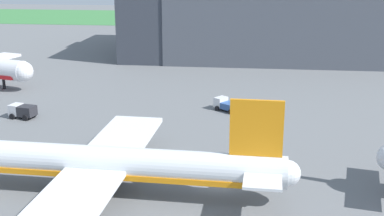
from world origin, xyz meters
TOP-DOWN VIEW (x-y plane):
  - ground_plane at (0.00, 0.00)m, footprint 440.00×440.00m
  - grass_field_strip at (0.00, 163.55)m, footprint 440.00×56.00m
  - maintenance_hangar at (17.83, 84.35)m, footprint 93.01×41.91m
  - airliner_near_left at (-13.28, -3.68)m, footprint 44.25×33.70m
  - stair_truck at (-32.80, 20.92)m, footprint 4.46×3.23m
  - pushback_tractor at (-0.57, 28.82)m, footprint 5.16×4.67m

SIDE VIEW (x-z plane):
  - ground_plane at x=0.00m, z-range 0.00..0.00m
  - grass_field_strip at x=0.00m, z-range 0.00..0.08m
  - pushback_tractor at x=-0.57m, z-range -0.01..2.04m
  - stair_truck at x=-32.80m, z-range 0.15..2.32m
  - airliner_near_left at x=-13.28m, z-range -2.14..9.03m
  - maintenance_hangar at x=17.83m, z-range -0.46..20.80m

